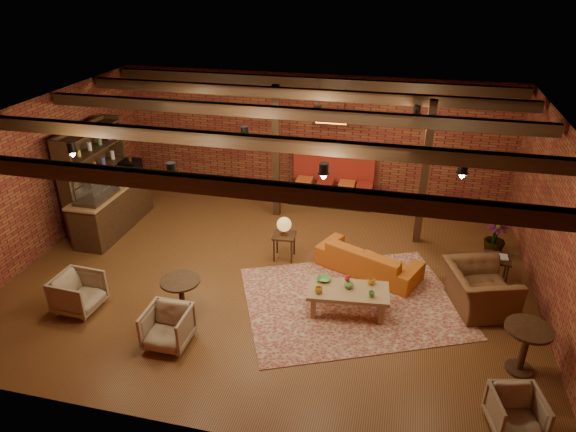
% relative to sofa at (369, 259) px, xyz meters
% --- Properties ---
extents(floor, '(10.00, 10.00, 0.00)m').
position_rel_sofa_xyz_m(floor, '(-1.86, -0.45, -0.30)').
color(floor, '#412A10').
rests_on(floor, ground).
extents(ceiling, '(10.00, 8.00, 0.02)m').
position_rel_sofa_xyz_m(ceiling, '(-1.86, -0.45, 2.90)').
color(ceiling, black).
rests_on(ceiling, wall_back).
extents(wall_back, '(10.00, 0.02, 3.20)m').
position_rel_sofa_xyz_m(wall_back, '(-1.86, 3.55, 1.30)').
color(wall_back, maroon).
rests_on(wall_back, ground).
extents(wall_front, '(10.00, 0.02, 3.20)m').
position_rel_sofa_xyz_m(wall_front, '(-1.86, -4.45, 1.30)').
color(wall_front, maroon).
rests_on(wall_front, ground).
extents(wall_left, '(0.02, 8.00, 3.20)m').
position_rel_sofa_xyz_m(wall_left, '(-6.86, -0.45, 1.30)').
color(wall_left, maroon).
rests_on(wall_left, ground).
extents(wall_right, '(0.02, 8.00, 3.20)m').
position_rel_sofa_xyz_m(wall_right, '(3.14, -0.45, 1.30)').
color(wall_right, maroon).
rests_on(wall_right, ground).
extents(ceiling_beams, '(9.80, 6.40, 0.22)m').
position_rel_sofa_xyz_m(ceiling_beams, '(-1.86, -0.45, 2.78)').
color(ceiling_beams, black).
rests_on(ceiling_beams, ceiling).
extents(ceiling_pipe, '(9.60, 0.12, 0.12)m').
position_rel_sofa_xyz_m(ceiling_pipe, '(-1.86, 1.15, 2.55)').
color(ceiling_pipe, black).
rests_on(ceiling_pipe, ceiling).
extents(post_left, '(0.16, 0.16, 3.20)m').
position_rel_sofa_xyz_m(post_left, '(-2.46, 2.15, 1.30)').
color(post_left, black).
rests_on(post_left, ground).
extents(post_right, '(0.16, 0.16, 3.20)m').
position_rel_sofa_xyz_m(post_right, '(0.94, 1.55, 1.30)').
color(post_right, black).
rests_on(post_right, ground).
extents(service_counter, '(0.80, 2.50, 1.60)m').
position_rel_sofa_xyz_m(service_counter, '(-5.96, 0.55, 0.50)').
color(service_counter, black).
rests_on(service_counter, ground).
extents(plant_counter, '(0.35, 0.39, 0.30)m').
position_rel_sofa_xyz_m(plant_counter, '(-5.86, 0.75, 0.92)').
color(plant_counter, '#337F33').
rests_on(plant_counter, service_counter).
extents(shelving_hutch, '(0.52, 2.00, 2.40)m').
position_rel_sofa_xyz_m(shelving_hutch, '(-6.36, 0.65, 0.90)').
color(shelving_hutch, black).
rests_on(shelving_hutch, ground).
extents(banquette, '(2.10, 0.70, 1.00)m').
position_rel_sofa_xyz_m(banquette, '(-1.26, 3.10, 0.20)').
color(banquette, '#A1251A').
rests_on(banquette, ground).
extents(service_sign, '(0.86, 0.06, 0.30)m').
position_rel_sofa_xyz_m(service_sign, '(-1.26, 2.65, 2.05)').
color(service_sign, '#FF5819').
rests_on(service_sign, ceiling).
extents(ceiling_spotlights, '(6.40, 4.40, 0.28)m').
position_rel_sofa_xyz_m(ceiling_spotlights, '(-1.86, -0.45, 2.56)').
color(ceiling_spotlights, black).
rests_on(ceiling_spotlights, ceiling).
extents(rug, '(4.69, 4.23, 0.01)m').
position_rel_sofa_xyz_m(rug, '(-0.19, -1.08, -0.30)').
color(rug, maroon).
rests_on(rug, floor).
extents(sofa, '(2.23, 1.57, 0.61)m').
position_rel_sofa_xyz_m(sofa, '(0.00, 0.00, 0.00)').
color(sofa, '#B05318').
rests_on(sofa, floor).
extents(coffee_table, '(1.48, 0.84, 0.74)m').
position_rel_sofa_xyz_m(coffee_table, '(-0.25, -1.41, 0.13)').
color(coffee_table, '#8F6542').
rests_on(coffee_table, floor).
extents(side_table_lamp, '(0.49, 0.49, 0.96)m').
position_rel_sofa_xyz_m(side_table_lamp, '(-1.78, 0.15, 0.42)').
color(side_table_lamp, black).
rests_on(side_table_lamp, floor).
extents(round_table_left, '(0.69, 0.69, 0.72)m').
position_rel_sofa_xyz_m(round_table_left, '(-3.08, -2.15, 0.19)').
color(round_table_left, black).
rests_on(round_table_left, floor).
extents(armchair_a, '(0.73, 0.77, 0.76)m').
position_rel_sofa_xyz_m(armchair_a, '(-4.95, -2.43, 0.07)').
color(armchair_a, '#B9A78F').
rests_on(armchair_a, floor).
extents(armchair_b, '(0.71, 0.66, 0.73)m').
position_rel_sofa_xyz_m(armchair_b, '(-2.98, -2.92, 0.06)').
color(armchair_b, '#B9A78F').
rests_on(armchair_b, floor).
extents(armchair_right, '(1.12, 1.40, 1.07)m').
position_rel_sofa_xyz_m(armchair_right, '(2.04, -0.73, 0.23)').
color(armchair_right, brown).
rests_on(armchair_right, floor).
extents(side_table_book, '(0.54, 0.54, 0.57)m').
position_rel_sofa_xyz_m(side_table_book, '(2.44, 0.24, 0.20)').
color(side_table_book, black).
rests_on(side_table_book, floor).
extents(round_table_right, '(0.70, 0.70, 0.82)m').
position_rel_sofa_xyz_m(round_table_right, '(2.54, -2.26, 0.24)').
color(round_table_right, black).
rests_on(round_table_right, floor).
extents(armchair_far, '(0.76, 0.73, 0.66)m').
position_rel_sofa_xyz_m(armchair_far, '(2.27, -3.46, 0.03)').
color(armchair_far, '#B9A78F').
rests_on(armchair_far, floor).
extents(plant_tall, '(1.55, 1.55, 2.35)m').
position_rel_sofa_xyz_m(plant_tall, '(2.54, 1.36, 0.87)').
color(plant_tall, '#4C7F4C').
rests_on(plant_tall, floor).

